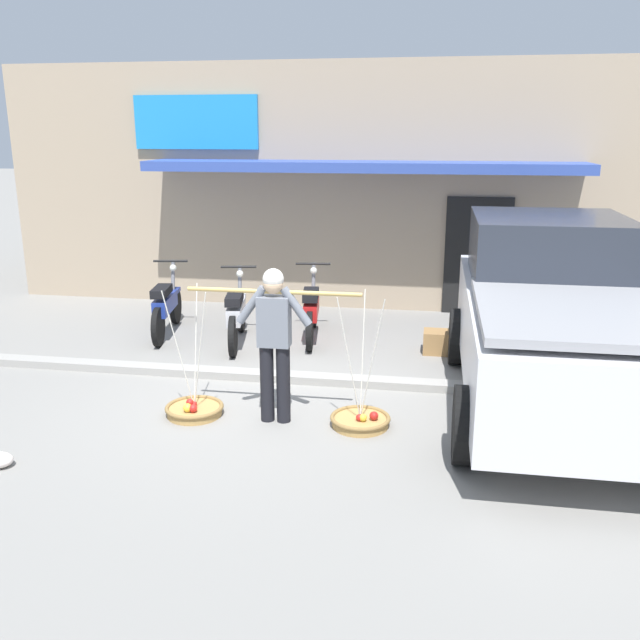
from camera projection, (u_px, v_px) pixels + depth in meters
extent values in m
plane|color=gray|center=(270.00, 401.00, 8.01)|extent=(90.00, 90.00, 0.00)
cube|color=gray|center=(283.00, 377.00, 8.66)|extent=(20.00, 0.24, 0.10)
cylinder|color=black|center=(283.00, 384.00, 7.36)|extent=(0.15, 0.15, 0.86)
cylinder|color=black|center=(267.00, 383.00, 7.38)|extent=(0.15, 0.15, 0.86)
cube|color=slate|center=(274.00, 321.00, 7.18)|extent=(0.34, 0.20, 0.54)
sphere|color=#E0B78E|center=(273.00, 284.00, 7.07)|extent=(0.21, 0.21, 0.21)
sphere|color=silver|center=(273.00, 279.00, 7.06)|extent=(0.22, 0.22, 0.22)
cylinder|color=slate|center=(296.00, 307.00, 7.10)|extent=(0.34, 0.09, 0.43)
cylinder|color=slate|center=(251.00, 305.00, 7.17)|extent=(0.34, 0.09, 0.43)
cylinder|color=tan|center=(273.00, 292.00, 7.10)|extent=(1.86, 0.06, 0.04)
cylinder|color=#B2894C|center=(360.00, 422.00, 7.33)|extent=(0.61, 0.61, 0.09)
torus|color=olive|center=(360.00, 418.00, 7.32)|extent=(0.65, 0.65, 0.05)
sphere|color=red|center=(359.00, 418.00, 7.24)|extent=(0.08, 0.08, 0.08)
sphere|color=gold|center=(363.00, 418.00, 7.23)|extent=(0.08, 0.08, 0.08)
sphere|color=#B1201C|center=(374.00, 416.00, 7.26)|extent=(0.10, 0.10, 0.10)
cylinder|color=silver|center=(363.00, 354.00, 7.27)|extent=(0.01, 0.29, 1.36)
cylinder|color=silver|center=(349.00, 360.00, 7.09)|extent=(0.25, 0.15, 1.36)
cylinder|color=silver|center=(372.00, 361.00, 7.05)|extent=(0.25, 0.15, 1.36)
cylinder|color=#B2894C|center=(195.00, 411.00, 7.62)|extent=(0.61, 0.61, 0.09)
torus|color=olive|center=(194.00, 407.00, 7.60)|extent=(0.65, 0.65, 0.05)
sphere|color=red|center=(193.00, 408.00, 7.46)|extent=(0.09, 0.09, 0.09)
sphere|color=yellow|center=(188.00, 408.00, 7.47)|extent=(0.10, 0.10, 0.10)
sphere|color=red|center=(194.00, 405.00, 7.59)|extent=(0.08, 0.08, 0.08)
sphere|color=red|center=(193.00, 407.00, 7.52)|extent=(0.08, 0.08, 0.08)
sphere|color=red|center=(190.00, 402.00, 7.52)|extent=(0.08, 0.08, 0.08)
cylinder|color=silver|center=(196.00, 346.00, 7.55)|extent=(0.01, 0.29, 1.36)
cylinder|color=silver|center=(178.00, 351.00, 7.38)|extent=(0.25, 0.15, 1.36)
cylinder|color=silver|center=(200.00, 352.00, 7.34)|extent=(0.25, 0.15, 1.36)
cylinder|color=black|center=(176.00, 306.00, 11.18)|extent=(0.17, 0.59, 0.58)
cylinder|color=black|center=(158.00, 327.00, 9.99)|extent=(0.17, 0.59, 0.58)
cube|color=navy|center=(175.00, 290.00, 11.11)|extent=(0.18, 0.30, 0.06)
cube|color=navy|center=(165.00, 304.00, 10.43)|extent=(0.35, 0.92, 0.24)
cube|color=black|center=(161.00, 291.00, 10.19)|extent=(0.31, 0.59, 0.12)
cylinder|color=slate|center=(173.00, 284.00, 10.98)|extent=(0.11, 0.30, 0.76)
cylinder|color=black|center=(170.00, 261.00, 10.80)|extent=(0.54, 0.12, 0.04)
sphere|color=silver|center=(173.00, 268.00, 10.99)|extent=(0.11, 0.11, 0.11)
cylinder|color=black|center=(241.00, 313.00, 10.73)|extent=(0.19, 0.58, 0.58)
cylinder|color=black|center=(233.00, 336.00, 9.54)|extent=(0.19, 0.58, 0.58)
cube|color=silver|center=(241.00, 297.00, 10.66)|extent=(0.19, 0.30, 0.06)
cube|color=silver|center=(236.00, 312.00, 9.98)|extent=(0.36, 0.92, 0.24)
cube|color=black|center=(234.00, 299.00, 9.74)|extent=(0.32, 0.59, 0.12)
cylinder|color=slate|center=(240.00, 291.00, 10.53)|extent=(0.11, 0.30, 0.76)
cylinder|color=black|center=(239.00, 267.00, 10.35)|extent=(0.54, 0.13, 0.04)
sphere|color=silver|center=(240.00, 274.00, 10.54)|extent=(0.11, 0.11, 0.11)
cylinder|color=black|center=(314.00, 309.00, 10.96)|extent=(0.15, 0.59, 0.58)
cylinder|color=black|center=(310.00, 331.00, 9.77)|extent=(0.15, 0.59, 0.58)
cube|color=red|center=(314.00, 294.00, 10.89)|extent=(0.17, 0.30, 0.06)
cube|color=red|center=(311.00, 307.00, 10.21)|extent=(0.31, 0.92, 0.24)
cube|color=black|center=(311.00, 295.00, 9.97)|extent=(0.29, 0.58, 0.12)
cylinder|color=slate|center=(313.00, 287.00, 10.76)|extent=(0.10, 0.30, 0.76)
cylinder|color=black|center=(313.00, 264.00, 10.58)|extent=(0.54, 0.11, 0.04)
sphere|color=silver|center=(314.00, 271.00, 10.77)|extent=(0.11, 0.11, 0.11)
cube|color=silver|center=(552.00, 337.00, 7.55)|extent=(1.90, 4.70, 0.96)
cube|color=#282D38|center=(548.00, 248.00, 8.10)|extent=(1.75, 1.88, 0.76)
cube|color=gray|center=(575.00, 311.00, 6.39)|extent=(1.81, 2.35, 0.08)
cylinder|color=black|center=(459.00, 337.00, 9.22)|extent=(0.26, 0.76, 0.76)
cylinder|color=black|center=(607.00, 344.00, 8.91)|extent=(0.26, 0.76, 0.76)
cylinder|color=black|center=(467.00, 425.00, 6.45)|extent=(0.26, 0.76, 0.76)
cube|color=silver|center=(524.00, 314.00, 9.90)|extent=(0.44, 0.02, 0.12)
cube|color=tan|center=(377.00, 179.00, 14.00)|extent=(13.00, 5.00, 4.20)
cube|color=#334CA3|center=(361.00, 167.00, 11.04)|extent=(7.15, 1.00, 0.16)
cube|color=#1E84D1|center=(196.00, 122.00, 11.75)|extent=(2.20, 0.08, 0.90)
cube|color=black|center=(477.00, 256.00, 11.58)|extent=(1.10, 0.06, 2.00)
cube|color=olive|center=(439.00, 342.00, 9.72)|extent=(0.44, 0.36, 0.32)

